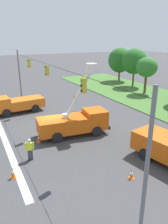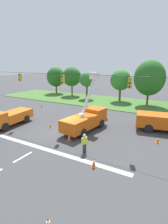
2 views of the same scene
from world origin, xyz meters
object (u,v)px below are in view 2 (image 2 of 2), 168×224
object	(u,v)px
tree_centre	(87,80)
utility_truck_support_far	(9,117)
tree_far_west	(56,77)
road_worker	(84,142)
utility_truck_bucket_lift	(86,119)
tree_west	(72,77)
utility_truck_support_near	(166,121)
tree_east	(121,80)
traffic_cone_near_bucket	(158,140)
traffic_cone_lane_edge_b	(42,106)
traffic_cone_mid_right	(94,162)
traffic_cone_far_left	(48,224)
tree_far_east	(149,78)
traffic_cone_lane_edge_a	(51,125)
traffic_cone_foreground_left	(69,137)

from	to	relation	value
tree_centre	utility_truck_support_far	distance (m)	20.85
tree_far_west	road_worker	distance (m)	33.48
utility_truck_bucket_lift	tree_centre	bearing A→B (deg)	118.33
tree_west	utility_truck_support_near	distance (m)	27.09
tree_east	traffic_cone_near_bucket	world-z (taller)	tree_east
utility_truck_bucket_lift	traffic_cone_lane_edge_b	distance (m)	13.85
traffic_cone_near_bucket	utility_truck_support_far	bearing A→B (deg)	-167.21
tree_centre	road_worker	xyz separation A→B (m)	(11.76, -22.05, -3.30)
tree_far_west	traffic_cone_lane_edge_b	world-z (taller)	tree_far_west
traffic_cone_mid_right	tree_east	bearing A→B (deg)	103.99
tree_far_west	traffic_cone_far_left	xyz separation A→B (m)	(24.63, -32.01, -3.99)
tree_east	tree_far_east	xyz separation A→B (m)	(5.81, -1.40, 0.72)
tree_centre	tree_far_west	bearing A→B (deg)	166.41
road_worker	traffic_cone_near_bucket	xyz separation A→B (m)	(5.41, 5.35, -0.68)
tree_east	utility_truck_bucket_lift	size ratio (longest dim) A/B	0.95
tree_far_east	traffic_cone_far_left	xyz separation A→B (m)	(0.78, -28.98, -4.80)
tree_far_west	tree_far_east	xyz separation A→B (m)	(23.85, -3.03, 0.81)
tree_far_west	road_worker	world-z (taller)	tree_far_west
tree_centre	road_worker	world-z (taller)	tree_centre
traffic_cone_near_bucket	traffic_cone_lane_edge_a	xyz separation A→B (m)	(-12.20, -1.83, 0.00)
tree_east	road_worker	bearing A→B (deg)	-79.17
tree_far_west	traffic_cone_near_bucket	size ratio (longest dim) A/B	10.45
tree_far_west	tree_centre	bearing A→B (deg)	-13.59
road_worker	traffic_cone_lane_edge_b	world-z (taller)	road_worker
tree_far_east	traffic_cone_lane_edge_a	world-z (taller)	tree_far_east
tree_west	utility_truck_support_near	size ratio (longest dim) A/B	1.00
traffic_cone_foreground_left	traffic_cone_lane_edge_a	bearing A→B (deg)	153.35
tree_far_east	traffic_cone_near_bucket	xyz separation A→B (m)	(4.00, -16.24, -4.84)
traffic_cone_lane_edge_a	road_worker	bearing A→B (deg)	-27.37
traffic_cone_far_left	traffic_cone_lane_edge_b	bearing A→B (deg)	133.40
traffic_cone_lane_edge_a	tree_west	bearing A→B (deg)	116.44
tree_far_east	tree_centre	bearing A→B (deg)	178.03
traffic_cone_lane_edge_b	traffic_cone_far_left	bearing A→B (deg)	-46.60
tree_west	utility_truck_support_far	size ratio (longest dim) A/B	1.11
tree_far_west	tree_east	xyz separation A→B (m)	(18.04, -1.63, 0.09)
traffic_cone_lane_edge_a	traffic_cone_foreground_left	bearing A→B (deg)	-26.65
tree_far_west	utility_truck_support_near	world-z (taller)	tree_far_west
tree_west	traffic_cone_lane_edge_b	xyz separation A→B (m)	(1.80, -12.90, -4.34)
utility_truck_support_far	traffic_cone_far_left	size ratio (longest dim) A/B	8.64
utility_truck_support_far	traffic_cone_mid_right	size ratio (longest dim) A/B	7.84
traffic_cone_mid_right	traffic_cone_lane_edge_a	distance (m)	9.95
tree_centre	traffic_cone_near_bucket	xyz separation A→B (m)	(17.16, -16.70, -3.98)
utility_truck_support_far	traffic_cone_lane_edge_a	size ratio (longest dim) A/B	9.55
tree_west	tree_centre	bearing A→B (deg)	-18.56
traffic_cone_foreground_left	utility_truck_support_near	bearing A→B (deg)	43.09
tree_far_west	tree_east	world-z (taller)	tree_far_west
tree_far_west	utility_truck_bucket_lift	world-z (taller)	tree_far_west
tree_east	traffic_cone_far_left	distance (m)	31.35
utility_truck_support_near	traffic_cone_near_bucket	distance (m)	3.94
utility_truck_support_far	traffic_cone_lane_edge_b	bearing A→B (deg)	109.12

